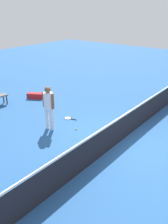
% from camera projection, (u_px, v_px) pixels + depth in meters
% --- Properties ---
extents(ground_plane, '(40.00, 40.00, 0.00)m').
position_uv_depth(ground_plane, '(121.00, 140.00, 8.69)').
color(ground_plane, '#265693').
extents(court_net, '(10.09, 0.09, 1.07)m').
position_uv_depth(court_net, '(122.00, 128.00, 8.49)').
color(court_net, '#4C4C51').
rests_on(court_net, ground_plane).
extents(player_near_side, '(0.38, 0.53, 1.70)m').
position_uv_depth(player_near_side, '(48.00, 105.00, 9.09)').
color(player_near_side, white).
rests_on(player_near_side, ground_plane).
extents(tennis_racket_near_player, '(0.36, 0.60, 0.03)m').
position_uv_depth(tennis_racket_near_player, '(68.00, 118.00, 10.37)').
color(tennis_racket_near_player, blue).
rests_on(tennis_racket_near_player, ground_plane).
extents(tennis_ball_near_player, '(0.07, 0.07, 0.07)m').
position_uv_depth(tennis_ball_near_player, '(76.00, 129.00, 9.43)').
color(tennis_ball_near_player, '#C6E033').
rests_on(tennis_ball_near_player, ground_plane).
extents(tennis_ball_midcourt, '(0.07, 0.07, 0.07)m').
position_uv_depth(tennis_ball_midcourt, '(46.00, 113.00, 10.83)').
color(tennis_ball_midcourt, '#C6E033').
rests_on(tennis_ball_midcourt, ground_plane).
extents(equipment_bag, '(0.64, 0.83, 0.28)m').
position_uv_depth(equipment_bag, '(36.00, 96.00, 12.55)').
color(equipment_bag, '#B21E1E').
rests_on(equipment_bag, ground_plane).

